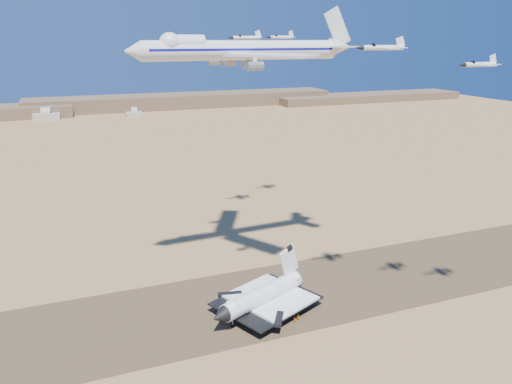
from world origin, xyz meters
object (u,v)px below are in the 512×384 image
object	(u,v)px
shuttle	(262,297)
crew_c	(284,316)
chase_jet_a	(382,47)
chase_jet_e	(281,37)
crew_a	(295,320)
carrier_747	(237,50)
crew_b	(298,317)
chase_jet_d	(246,37)
chase_jet_b	(479,64)

from	to	relation	value
shuttle	crew_c	size ratio (longest dim) A/B	24.25
chase_jet_a	chase_jet_e	xyz separation A→B (m)	(15.96, 107.79, 3.33)
crew_a	crew_c	distance (m)	4.01
chase_jet_a	carrier_747	bearing A→B (deg)	130.32
crew_b	crew_c	size ratio (longest dim) A/B	1.07
shuttle	crew_a	world-z (taller)	shuttle
chase_jet_a	chase_jet_d	bearing A→B (deg)	101.27
crew_a	chase_jet_a	world-z (taller)	chase_jet_a
shuttle	crew_c	distance (m)	9.95
crew_a	chase_jet_d	bearing A→B (deg)	-17.05
crew_c	chase_jet_a	xyz separation A→B (m)	(25.72, -8.49, 87.52)
shuttle	carrier_747	size ratio (longest dim) A/B	0.50
chase_jet_a	chase_jet_b	bearing A→B (deg)	-31.04
carrier_747	crew_b	distance (m)	94.22
chase_jet_a	chase_jet_d	distance (m)	93.68
crew_c	carrier_747	bearing A→B (deg)	-67.19
shuttle	chase_jet_d	distance (m)	118.20
shuttle	crew_c	world-z (taller)	shuttle
chase_jet_b	chase_jet_d	world-z (taller)	chase_jet_d
crew_b	crew_c	xyz separation A→B (m)	(-4.19, 2.33, -0.06)
crew_a	chase_jet_e	bearing A→B (deg)	-28.01
shuttle	chase_jet_a	xyz separation A→B (m)	(31.00, -15.52, 82.84)
carrier_747	crew_b	world-z (taller)	carrier_747
chase_jet_b	chase_jet_e	distance (m)	124.35
shuttle	chase_jet_b	size ratio (longest dim) A/B	3.05
shuttle	chase_jet_e	bearing A→B (deg)	38.96
carrier_747	crew_b	xyz separation A→B (m)	(7.67, -37.45, -86.12)
crew_c	crew_b	bearing A→B (deg)	168.09
chase_jet_a	chase_jet_e	world-z (taller)	chase_jet_e
chase_jet_a	crew_c	bearing A→B (deg)	168.24
crew_b	chase_jet_e	size ratio (longest dim) A/B	0.12
shuttle	chase_jet_b	world-z (taller)	chase_jet_b
chase_jet_d	crew_a	bearing A→B (deg)	-100.60
chase_jet_a	chase_jet_b	size ratio (longest dim) A/B	1.14
chase_jet_d	shuttle	bearing A→B (deg)	-107.24
shuttle	chase_jet_b	distance (m)	99.38
carrier_747	chase_jet_d	size ratio (longest dim) A/B	5.18
crew_b	chase_jet_a	bearing A→B (deg)	-154.57
shuttle	carrier_747	xyz separation A→B (m)	(1.79, 28.10, 81.50)
shuttle	chase_jet_e	size ratio (longest dim) A/B	2.65
crew_a	crew_c	bearing A→B (deg)	30.78
shuttle	chase_jet_a	world-z (taller)	chase_jet_a
chase_jet_b	chase_jet_e	world-z (taller)	chase_jet_e
chase_jet_d	crew_c	bearing A→B (deg)	-102.57
carrier_747	chase_jet_a	size ratio (longest dim) A/B	5.34
crew_a	crew_b	distance (m)	1.92
crew_a	crew_b	xyz separation A→B (m)	(1.73, 0.84, 0.10)
crew_b	chase_jet_a	world-z (taller)	chase_jet_a
crew_a	chase_jet_e	xyz separation A→B (m)	(39.23, 102.47, 90.89)
carrier_747	chase_jet_e	bearing A→B (deg)	52.16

